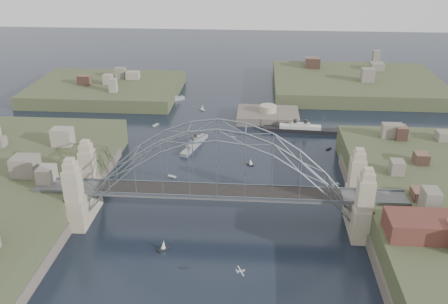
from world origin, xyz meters
TOP-DOWN VIEW (x-y plane):
  - ground at (0.00, 0.00)m, footprint 500.00×500.00m
  - bridge at (0.00, 0.00)m, footprint 84.00×13.80m
  - headland_nw at (-55.00, 95.00)m, footprint 60.00×45.00m
  - headland_ne at (50.00, 110.00)m, footprint 70.00×55.00m
  - fort_island at (12.00, 70.00)m, footprint 22.00×16.00m
  - wharf_shed at (44.00, -14.00)m, footprint 20.00×8.00m
  - naval_cruiser_near at (-11.28, 43.56)m, footprint 6.88×17.10m
  - naval_cruiser_far at (-28.20, 87.08)m, footprint 13.35×11.38m
  - ocean_liner at (22.82, 58.51)m, footprint 25.35×4.88m
  - aeroplane at (6.06, -23.38)m, footprint 1.77×3.02m
  - small_boat_a at (-14.83, 22.13)m, footprint 2.50×1.65m
  - small_boat_b at (6.72, 31.34)m, footprint 2.08×1.44m
  - small_boat_c at (-10.71, -11.33)m, footprint 2.67×2.92m
  - small_boat_d at (30.82, 44.70)m, footprint 1.87×1.98m
  - small_boat_e at (-27.44, 60.86)m, footprint 2.29×3.32m
  - small_boat_f at (0.53, 51.85)m, footprint 1.51×1.26m
  - small_boat_h at (-12.83, 78.20)m, footprint 2.32×1.92m
  - small_boat_i at (29.77, 20.33)m, footprint 2.47×1.74m

SIDE VIEW (x-z plane):
  - fort_island at x=12.00m, z-range -5.04..4.36m
  - ground at x=0.00m, z-range 0.00..0.00m
  - small_boat_a at x=-14.83m, z-range -0.08..0.38m
  - small_boat_d at x=30.82m, z-range -0.08..0.38m
  - small_boat_e at x=-27.44m, z-range -0.08..0.38m
  - small_boat_f at x=0.53m, z-range -0.08..0.38m
  - small_boat_i at x=29.77m, z-range -0.43..1.00m
  - headland_nw at x=-55.00m, z-range -4.00..5.00m
  - headland_ne at x=50.00m, z-range -4.00..5.50m
  - small_boat_c at x=-10.71m, z-range -0.43..1.94m
  - naval_cruiser_near at x=-11.28m, z-range -1.77..3.37m
  - naval_cruiser_far at x=-28.20m, z-range -1.80..3.42m
  - small_boat_h at x=-12.83m, z-range -0.30..2.07m
  - small_boat_b at x=6.72m, z-range -0.25..2.13m
  - ocean_liner at x=22.82m, z-range -2.13..4.05m
  - aeroplane at x=6.06m, z-range 4.38..4.84m
  - wharf_shed at x=44.00m, z-range 8.00..12.00m
  - bridge at x=0.00m, z-range 0.02..24.62m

